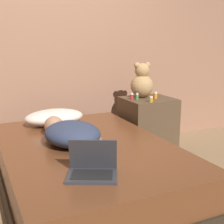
# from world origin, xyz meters

# --- Properties ---
(ground_plane) EXTENTS (12.00, 12.00, 0.00)m
(ground_plane) POSITION_xyz_m (0.00, 0.00, 0.00)
(ground_plane) COLOR #937551
(wall_back) EXTENTS (8.00, 0.06, 2.60)m
(wall_back) POSITION_xyz_m (0.00, 1.26, 1.30)
(wall_back) COLOR #996B51
(wall_back) RESTS_ON ground_plane
(bed) EXTENTS (1.31, 1.96, 0.48)m
(bed) POSITION_xyz_m (0.00, 0.00, 0.24)
(bed) COLOR #2D2319
(bed) RESTS_ON ground_plane
(nightstand) EXTENTS (0.53, 0.49, 0.67)m
(nightstand) POSITION_xyz_m (0.98, 0.66, 0.34)
(nightstand) COLOR brown
(nightstand) RESTS_ON ground_plane
(pillow) EXTENTS (0.57, 0.36, 0.15)m
(pillow) POSITION_xyz_m (-0.08, 0.68, 0.56)
(pillow) COLOR beige
(pillow) RESTS_ON bed
(person_lying) EXTENTS (0.52, 0.69, 0.19)m
(person_lying) POSITION_xyz_m (-0.11, 0.06, 0.57)
(person_lying) COLOR #2D3851
(person_lying) RESTS_ON bed
(laptop) EXTENTS (0.37, 0.33, 0.22)m
(laptop) POSITION_xyz_m (-0.17, -0.57, 0.53)
(laptop) COLOR #333338
(laptop) RESTS_ON bed
(teddy_bear) EXTENTS (0.26, 0.26, 0.39)m
(teddy_bear) POSITION_xyz_m (0.95, 0.75, 0.84)
(teddy_bear) COLOR tan
(teddy_bear) RESTS_ON nightstand
(bottle_amber) EXTENTS (0.04, 0.04, 0.06)m
(bottle_amber) POSITION_xyz_m (0.88, 0.45, 0.70)
(bottle_amber) COLOR gold
(bottle_amber) RESTS_ON nightstand
(bottle_orange) EXTENTS (0.04, 0.04, 0.07)m
(bottle_orange) POSITION_xyz_m (1.04, 0.61, 0.71)
(bottle_orange) COLOR orange
(bottle_orange) RESTS_ON nightstand
(bottle_green) EXTENTS (0.03, 0.03, 0.07)m
(bottle_green) POSITION_xyz_m (0.82, 0.63, 0.71)
(bottle_green) COLOR #3D8E4C
(bottle_green) RESTS_ON nightstand
(bottle_red) EXTENTS (0.03, 0.03, 0.07)m
(bottle_red) POSITION_xyz_m (0.77, 0.67, 0.70)
(bottle_red) COLOR #B72D2D
(bottle_red) RESTS_ON nightstand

